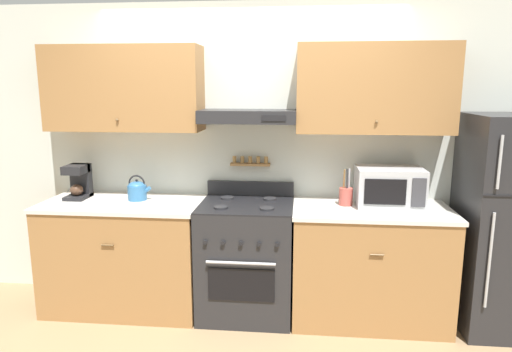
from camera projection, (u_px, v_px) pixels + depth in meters
The scene contains 10 objects.
ground_plane at pixel (241, 333), 3.51m from camera, with size 16.00×16.00×0.00m, color #937551.
wall_back at pixel (248, 133), 3.85m from camera, with size 5.20×0.46×2.55m.
counter_left at pixel (126, 254), 3.86m from camera, with size 1.31×0.69×0.93m.
counter_right at pixel (369, 264), 3.66m from camera, with size 1.23×0.69×0.93m.
stove_range at pixel (246, 258), 3.76m from camera, with size 0.75×0.69×1.06m.
refrigerator at pixel (509, 224), 3.47m from camera, with size 0.68×0.70×1.67m.
tea_kettle at pixel (137, 190), 3.81m from camera, with size 0.20×0.16×0.21m.
coffee_maker at pixel (79, 181), 3.88m from camera, with size 0.17×0.23×0.29m.
microwave at pixel (389, 187), 3.61m from camera, with size 0.51×0.37×0.31m.
utensil_crock at pixel (346, 196), 3.64m from camera, with size 0.11×0.11×0.30m.
Camera 1 is at (0.44, -3.18, 1.87)m, focal length 32.00 mm.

